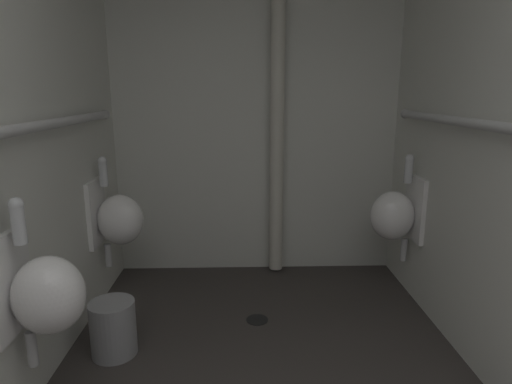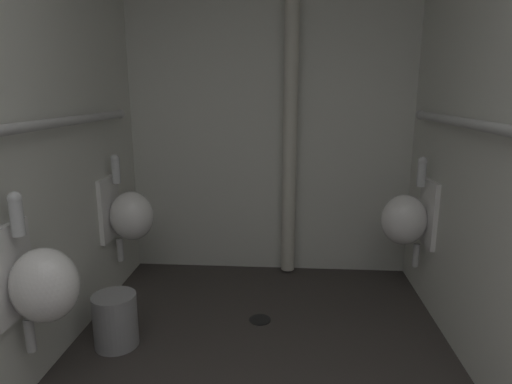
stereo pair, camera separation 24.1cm
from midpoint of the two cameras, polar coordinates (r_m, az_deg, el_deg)
name	(u,v)px [view 2 (the right image)]	position (r m, az deg, el deg)	size (l,w,h in m)	color
wall_back	(270,108)	(3.41, 3.90, 10.92)	(2.31, 0.06, 2.60)	silver
urinal_left_mid	(40,283)	(2.13, -23.60, -10.92)	(0.32, 0.30, 0.76)	white
urinal_left_far	(129,214)	(3.08, -14.25, -2.87)	(0.32, 0.30, 0.76)	white
urinal_right_mid	(407,218)	(3.11, 21.36, -3.24)	(0.32, 0.30, 0.76)	white
supply_pipe_left	(6,130)	(2.04, -27.14, 7.24)	(0.06, 2.60, 0.06)	#B2B2B2
standpipe_back_wall	(291,109)	(3.30, 6.67, 10.80)	(0.11, 0.11, 2.55)	beige
floor_drain	(260,319)	(2.90, 3.01, -16.41)	(0.14, 0.14, 0.01)	black
waste_bin	(115,320)	(2.67, -15.43, -15.98)	(0.25, 0.25, 0.31)	gray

